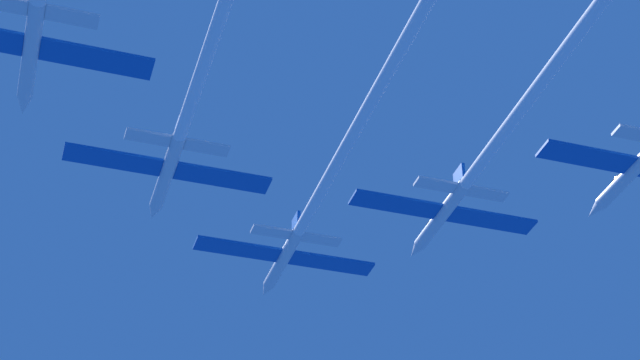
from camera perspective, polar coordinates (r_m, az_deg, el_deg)
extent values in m
cylinder|color=silver|center=(93.60, -1.91, -4.11)|extent=(1.04, 9.49, 1.04)
cone|color=silver|center=(98.49, -2.82, -5.72)|extent=(1.02, 2.09, 1.02)
ellipsoid|color=black|center=(95.57, -2.24, -4.48)|extent=(0.73, 1.90, 0.52)
cube|color=#0F51B2|center=(92.36, -4.30, -3.58)|extent=(7.21, 2.09, 0.23)
cube|color=#0F51B2|center=(94.21, 0.59, -4.34)|extent=(7.21, 2.09, 0.23)
cube|color=#0F51B2|center=(91.12, -1.25, -2.27)|extent=(0.27, 1.71, 1.52)
cube|color=silver|center=(89.82, -2.55, -2.69)|extent=(3.25, 1.25, 0.23)
cube|color=silver|center=(90.81, 0.07, -3.11)|extent=(3.25, 1.25, 0.23)
cylinder|color=white|center=(74.84, 3.01, 4.66)|extent=(0.94, 38.14, 0.94)
cylinder|color=silver|center=(82.90, -7.93, 0.39)|extent=(1.04, 9.49, 1.04)
cone|color=silver|center=(87.70, -8.62, -1.66)|extent=(1.02, 2.09, 1.02)
ellipsoid|color=black|center=(84.86, -8.16, -0.12)|extent=(0.73, 1.90, 0.52)
cube|color=#0F51B2|center=(82.16, -10.69, 1.05)|extent=(7.21, 2.09, 0.23)
cube|color=#0F51B2|center=(83.06, -5.08, 0.10)|extent=(7.21, 2.09, 0.23)
cube|color=#0F51B2|center=(80.57, -7.36, 2.61)|extent=(0.27, 1.71, 1.52)
cube|color=silver|center=(79.45, -8.92, 2.21)|extent=(3.25, 1.25, 0.23)
cube|color=silver|center=(79.93, -5.90, 1.69)|extent=(3.25, 1.25, 0.23)
cylinder|color=silver|center=(88.57, 6.34, -1.84)|extent=(1.04, 9.49, 1.04)
cone|color=silver|center=(93.10, 4.98, -3.67)|extent=(1.02, 2.09, 1.02)
ellipsoid|color=black|center=(90.42, 5.81, -2.28)|extent=(0.73, 1.90, 0.52)
cube|color=#0F51B2|center=(86.83, 3.94, -1.26)|extent=(7.21, 2.09, 0.23)
cube|color=#0F51B2|center=(89.75, 8.88, -2.09)|extent=(7.21, 2.09, 0.23)
cube|color=#0F51B2|center=(86.40, 7.24, 0.17)|extent=(0.27, 1.71, 1.52)
cube|color=silver|center=(84.78, 6.02, -0.23)|extent=(3.25, 1.25, 0.23)
cube|color=silver|center=(86.35, 8.66, -0.70)|extent=(3.25, 1.25, 0.23)
cylinder|color=white|center=(71.95, 13.61, 7.89)|extent=(0.94, 37.90, 0.94)
cylinder|color=silver|center=(72.76, -14.77, 6.49)|extent=(1.04, 9.49, 1.04)
cone|color=silver|center=(77.32, -15.13, 3.79)|extent=(1.02, 2.09, 1.02)
ellipsoid|color=black|center=(74.66, -14.85, 5.74)|extent=(0.73, 1.90, 0.52)
cube|color=#0F51B2|center=(72.40, -11.49, 6.17)|extent=(7.21, 2.09, 0.23)
cube|color=silver|center=(69.81, -16.25, 8.83)|extent=(3.25, 1.25, 0.23)
cube|color=silver|center=(69.70, -12.73, 8.25)|extent=(3.25, 1.25, 0.23)
cylinder|color=silver|center=(84.43, 15.95, 0.52)|extent=(1.04, 9.49, 1.04)
cone|color=silver|center=(88.44, 14.07, -1.52)|extent=(1.02, 2.09, 1.02)
ellipsoid|color=black|center=(86.09, 15.21, 0.00)|extent=(0.73, 1.90, 0.52)
cube|color=#0F51B2|center=(82.14, 13.67, 1.19)|extent=(7.21, 2.09, 0.23)
cube|color=silver|center=(80.72, 16.08, 2.31)|extent=(3.25, 1.25, 0.23)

